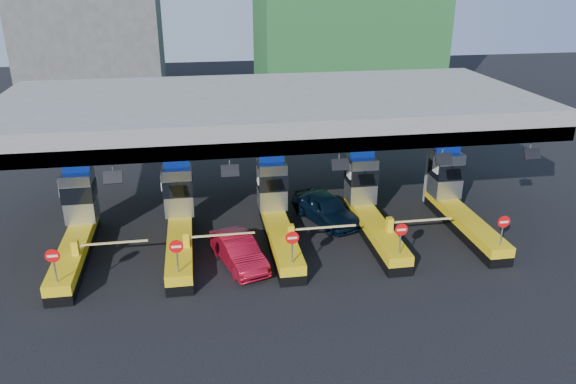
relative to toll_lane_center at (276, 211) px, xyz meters
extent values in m
plane|color=black|center=(0.00, -0.28, -1.40)|extent=(120.00, 120.00, 0.00)
cube|color=slate|center=(0.00, 2.72, 4.85)|extent=(28.00, 12.00, 1.50)
cube|color=#4C4C49|center=(0.00, -2.98, 4.45)|extent=(28.00, 0.60, 0.70)
cube|color=slate|center=(-10.00, 2.72, 1.35)|extent=(1.00, 1.00, 5.50)
cube|color=slate|center=(0.00, 2.72, 1.35)|extent=(1.00, 1.00, 5.50)
cube|color=slate|center=(10.00, 2.72, 1.35)|extent=(1.00, 1.00, 5.50)
cylinder|color=slate|center=(-7.50, -2.98, 3.85)|extent=(0.06, 0.06, 0.50)
cube|color=black|center=(-7.50, -3.18, 3.50)|extent=(0.80, 0.38, 0.54)
cylinder|color=slate|center=(-2.50, -2.98, 3.85)|extent=(0.06, 0.06, 0.50)
cube|color=black|center=(-2.50, -3.18, 3.50)|extent=(0.80, 0.38, 0.54)
cylinder|color=slate|center=(2.50, -2.98, 3.85)|extent=(0.06, 0.06, 0.50)
cube|color=black|center=(2.50, -3.18, 3.50)|extent=(0.80, 0.38, 0.54)
cylinder|color=slate|center=(7.50, -2.98, 3.85)|extent=(0.06, 0.06, 0.50)
cube|color=black|center=(7.50, -3.18, 3.50)|extent=(0.80, 0.38, 0.54)
cylinder|color=slate|center=(12.00, -2.98, 3.85)|extent=(0.06, 0.06, 0.50)
cube|color=black|center=(12.00, -3.18, 3.50)|extent=(0.80, 0.38, 0.54)
cube|color=black|center=(-10.00, -1.28, -1.15)|extent=(1.20, 8.00, 0.50)
cube|color=#E5B70C|center=(-10.00, -1.28, -0.65)|extent=(1.20, 8.00, 0.50)
cube|color=#9EA3A8|center=(-10.00, 1.52, 0.90)|extent=(1.50, 1.50, 2.60)
cube|color=black|center=(-10.00, 1.50, 1.20)|extent=(1.56, 1.56, 0.90)
cube|color=#0C2DBF|center=(-10.00, 1.52, 2.48)|extent=(1.30, 0.35, 0.55)
cube|color=white|center=(-10.80, 1.22, 1.60)|extent=(0.06, 0.70, 0.90)
cylinder|color=slate|center=(-10.00, -4.88, 0.25)|extent=(0.07, 0.07, 1.30)
cylinder|color=red|center=(-10.00, -4.91, 0.85)|extent=(0.60, 0.04, 0.60)
cube|color=white|center=(-10.00, -4.93, 0.85)|extent=(0.42, 0.02, 0.10)
cube|color=#E5B70C|center=(-9.65, -2.48, -0.05)|extent=(0.30, 0.35, 0.70)
cube|color=white|center=(-8.00, -2.48, 0.05)|extent=(3.20, 0.08, 0.08)
cube|color=black|center=(-5.00, -1.28, -1.15)|extent=(1.20, 8.00, 0.50)
cube|color=#E5B70C|center=(-5.00, -1.28, -0.65)|extent=(1.20, 8.00, 0.50)
cube|color=#9EA3A8|center=(-5.00, 1.52, 0.90)|extent=(1.50, 1.50, 2.60)
cube|color=black|center=(-5.00, 1.50, 1.20)|extent=(1.56, 1.56, 0.90)
cube|color=#0C2DBF|center=(-5.00, 1.52, 2.48)|extent=(1.30, 0.35, 0.55)
cube|color=white|center=(-5.80, 1.22, 1.60)|extent=(0.06, 0.70, 0.90)
cylinder|color=slate|center=(-5.00, -4.88, 0.25)|extent=(0.07, 0.07, 1.30)
cylinder|color=red|center=(-5.00, -4.91, 0.85)|extent=(0.60, 0.04, 0.60)
cube|color=white|center=(-5.00, -4.93, 0.85)|extent=(0.42, 0.02, 0.10)
cube|color=#E5B70C|center=(-4.65, -2.48, -0.05)|extent=(0.30, 0.35, 0.70)
cube|color=white|center=(-3.00, -2.48, 0.05)|extent=(3.20, 0.08, 0.08)
cube|color=black|center=(0.00, -1.28, -1.15)|extent=(1.20, 8.00, 0.50)
cube|color=#E5B70C|center=(0.00, -1.28, -0.65)|extent=(1.20, 8.00, 0.50)
cube|color=#9EA3A8|center=(0.00, 1.52, 0.90)|extent=(1.50, 1.50, 2.60)
cube|color=black|center=(0.00, 1.50, 1.20)|extent=(1.56, 1.56, 0.90)
cube|color=#0C2DBF|center=(0.00, 1.52, 2.48)|extent=(1.30, 0.35, 0.55)
cube|color=white|center=(-0.80, 1.22, 1.60)|extent=(0.06, 0.70, 0.90)
cylinder|color=slate|center=(0.00, -4.88, 0.25)|extent=(0.07, 0.07, 1.30)
cylinder|color=red|center=(0.00, -4.91, 0.85)|extent=(0.60, 0.04, 0.60)
cube|color=white|center=(0.00, -4.93, 0.85)|extent=(0.42, 0.02, 0.10)
cube|color=#E5B70C|center=(0.35, -2.48, -0.05)|extent=(0.30, 0.35, 0.70)
cube|color=white|center=(2.00, -2.48, 0.05)|extent=(3.20, 0.08, 0.08)
cube|color=black|center=(5.00, -1.28, -1.15)|extent=(1.20, 8.00, 0.50)
cube|color=#E5B70C|center=(5.00, -1.28, -0.65)|extent=(1.20, 8.00, 0.50)
cube|color=#9EA3A8|center=(5.00, 1.52, 0.90)|extent=(1.50, 1.50, 2.60)
cube|color=black|center=(5.00, 1.50, 1.20)|extent=(1.56, 1.56, 0.90)
cube|color=#0C2DBF|center=(5.00, 1.52, 2.48)|extent=(1.30, 0.35, 0.55)
cube|color=white|center=(4.20, 1.22, 1.60)|extent=(0.06, 0.70, 0.90)
cylinder|color=slate|center=(5.00, -4.88, 0.25)|extent=(0.07, 0.07, 1.30)
cylinder|color=red|center=(5.00, -4.91, 0.85)|extent=(0.60, 0.04, 0.60)
cube|color=white|center=(5.00, -4.93, 0.85)|extent=(0.42, 0.02, 0.10)
cube|color=#E5B70C|center=(5.35, -2.48, -0.05)|extent=(0.30, 0.35, 0.70)
cube|color=white|center=(7.00, -2.48, 0.05)|extent=(3.20, 0.08, 0.08)
cube|color=black|center=(10.00, -1.28, -1.15)|extent=(1.20, 8.00, 0.50)
cube|color=#E5B70C|center=(10.00, -1.28, -0.65)|extent=(1.20, 8.00, 0.50)
cube|color=#9EA3A8|center=(10.00, 1.52, 0.90)|extent=(1.50, 1.50, 2.60)
cube|color=black|center=(10.00, 1.50, 1.20)|extent=(1.56, 1.56, 0.90)
cube|color=#0C2DBF|center=(10.00, 1.52, 2.48)|extent=(1.30, 0.35, 0.55)
cube|color=white|center=(9.20, 1.22, 1.60)|extent=(0.06, 0.70, 0.90)
cylinder|color=slate|center=(10.00, -4.88, 0.25)|extent=(0.07, 0.07, 1.30)
cylinder|color=red|center=(10.00, -4.91, 0.85)|extent=(0.60, 0.04, 0.60)
cube|color=white|center=(10.00, -4.93, 0.85)|extent=(0.42, 0.02, 0.10)
cube|color=#E5B70C|center=(10.35, -2.48, -0.05)|extent=(0.30, 0.35, 0.70)
cube|color=white|center=(12.00, -2.48, 0.05)|extent=(3.20, 0.08, 0.08)
cube|color=#4C4C49|center=(-14.00, 35.72, 7.60)|extent=(14.00, 10.00, 18.00)
imported|color=black|center=(2.96, 1.22, -0.59)|extent=(3.54, 5.14, 1.62)
imported|color=maroon|center=(-2.24, -2.88, -0.68)|extent=(2.69, 4.58, 1.43)
camera|label=1|loc=(-3.82, -26.58, 11.87)|focal=35.00mm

